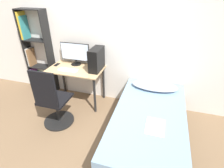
{
  "coord_description": "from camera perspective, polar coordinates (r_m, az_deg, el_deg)",
  "views": [
    {
      "loc": [
        1.16,
        -1.64,
        2.11
      ],
      "look_at": [
        0.47,
        0.64,
        0.75
      ],
      "focal_mm": 28.0,
      "sensor_mm": 36.0,
      "label": 1
    }
  ],
  "objects": [
    {
      "name": "bookshelf",
      "position": [
        4.02,
        -23.72,
        9.1
      ],
      "size": [
        0.56,
        0.24,
        1.73
      ],
      "color": "black",
      "rests_on": "ground_plane"
    },
    {
      "name": "keyboard",
      "position": [
        3.33,
        -14.15,
        4.46
      ],
      "size": [
        0.37,
        0.13,
        0.02
      ],
      "color": "silver",
      "rests_on": "desk"
    },
    {
      "name": "ground_plane",
      "position": [
        2.91,
        -13.23,
        -17.71
      ],
      "size": [
        14.0,
        14.0,
        0.0
      ],
      "primitive_type": "plane",
      "color": "brown"
    },
    {
      "name": "desk",
      "position": [
        3.43,
        -11.59,
        3.21
      ],
      "size": [
        1.03,
        0.59,
        0.73
      ],
      "color": "tan",
      "rests_on": "ground_plane"
    },
    {
      "name": "phone",
      "position": [
        3.63,
        -17.54,
        6.06
      ],
      "size": [
        0.07,
        0.14,
        0.01
      ],
      "color": "black",
      "rests_on": "desk"
    },
    {
      "name": "monitor",
      "position": [
        3.48,
        -12.0,
        9.91
      ],
      "size": [
        0.59,
        0.2,
        0.43
      ],
      "color": "black",
      "rests_on": "desk"
    },
    {
      "name": "wall_back",
      "position": [
        3.33,
        -4.32,
        14.7
      ],
      "size": [
        8.0,
        0.05,
        2.5
      ],
      "color": "silver",
      "rests_on": "ground_plane"
    },
    {
      "name": "pc_tower",
      "position": [
        3.2,
        -5.07,
        8.04
      ],
      "size": [
        0.18,
        0.41,
        0.41
      ],
      "color": "black",
      "rests_on": "desk"
    },
    {
      "name": "bed",
      "position": [
        2.73,
        11.62,
        -13.75
      ],
      "size": [
        1.02,
        1.95,
        0.53
      ],
      "color": "#4C3D2D",
      "rests_on": "ground_plane"
    },
    {
      "name": "magazine",
      "position": [
        2.36,
        13.88,
        -13.31
      ],
      "size": [
        0.24,
        0.32,
        0.01
      ],
      "color": "silver",
      "rests_on": "bed"
    },
    {
      "name": "office_chair",
      "position": [
        3.01,
        -18.58,
        -6.27
      ],
      "size": [
        0.51,
        0.51,
        1.07
      ],
      "color": "black",
      "rests_on": "ground_plane"
    },
    {
      "name": "pillow",
      "position": [
        3.12,
        13.72,
        -0.53
      ],
      "size": [
        0.78,
        0.36,
        0.11
      ],
      "color": "#B2B7C6",
      "rests_on": "bed"
    }
  ]
}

